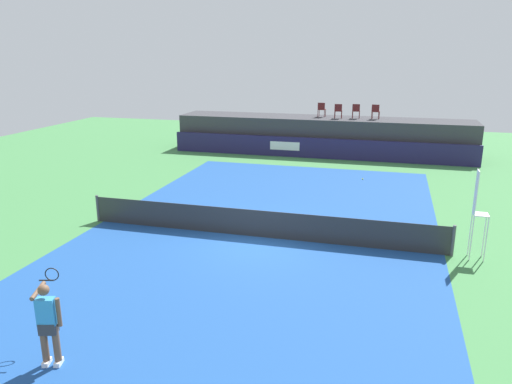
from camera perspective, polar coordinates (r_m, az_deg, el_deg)
ground_plane at (r=19.75m, az=2.58°, el=-2.16°), size 48.00×48.00×0.00m
court_inner at (r=17.00m, az=0.31°, el=-5.17°), size 12.00×22.00×0.00m
sponsor_wall at (r=29.64m, az=7.13°, el=5.02°), size 18.00×0.22×1.20m
spectator_platform at (r=31.31m, az=7.66°, el=6.51°), size 18.00×2.80×2.20m
spectator_chair_far_left at (r=31.30m, az=7.56°, el=9.46°), size 0.46×0.46×0.89m
spectator_chair_left at (r=30.67m, az=9.45°, el=9.25°), size 0.46×0.46×0.89m
spectator_chair_center at (r=30.83m, az=11.45°, el=9.19°), size 0.45×0.45×0.89m
spectator_chair_right at (r=30.78m, az=13.61°, el=9.05°), size 0.48×0.48×0.89m
umpire_chair at (r=16.20m, az=24.15°, el=-1.76°), size 0.44×0.44×2.76m
tennis_net at (r=16.84m, az=0.31°, el=-3.67°), size 12.40×0.02×0.95m
net_post_near at (r=19.31m, az=-17.76°, el=-1.80°), size 0.10×0.10×1.00m
net_post_far at (r=16.45m, az=21.75°, el=-5.24°), size 0.10×0.10×1.00m
tennis_player at (r=10.92m, az=-22.82°, el=-13.57°), size 0.92×1.11×1.77m
tennis_ball at (r=25.06m, az=12.18°, el=1.48°), size 0.07×0.07×0.07m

